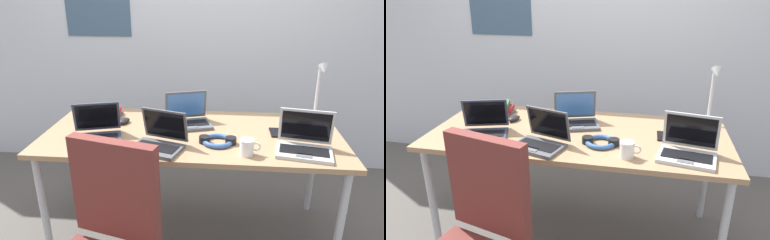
{
  "view_description": "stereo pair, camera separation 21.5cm",
  "coord_description": "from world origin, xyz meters",
  "views": [
    {
      "loc": [
        0.19,
        -2.0,
        1.59
      ],
      "look_at": [
        0.0,
        0.0,
        0.82
      ],
      "focal_mm": 33.14,
      "sensor_mm": 36.0,
      "label": 1
    },
    {
      "loc": [
        0.4,
        -1.96,
        1.59
      ],
      "look_at": [
        0.0,
        0.0,
        0.82
      ],
      "focal_mm": 33.14,
      "sensor_mm": 36.0,
      "label": 2
    }
  ],
  "objects": [
    {
      "name": "laptop_near_lamp",
      "position": [
        -0.16,
        -0.24,
        0.78
      ],
      "size": [
        0.33,
        0.3,
        0.2
      ],
      "color": "#515459",
      "rests_on": "desk"
    },
    {
      "name": "cell_phone",
      "position": [
        0.51,
        0.03,
        0.74
      ],
      "size": [
        0.07,
        0.14,
        0.01
      ],
      "primitive_type": "cube",
      "rotation": [
        0.0,
        0.0,
        0.01
      ],
      "color": "black",
      "rests_on": "desk"
    },
    {
      "name": "laptop_by_keyboard",
      "position": [
        -0.04,
        0.12,
        0.78
      ],
      "size": [
        0.33,
        0.29,
        0.21
      ],
      "color": "#515459",
      "rests_on": "desk"
    },
    {
      "name": "laptop_far_corner",
      "position": [
        0.63,
        -0.21,
        0.78
      ],
      "size": [
        0.33,
        0.28,
        0.22
      ],
      "color": "#B7BABC",
      "rests_on": "desk"
    },
    {
      "name": "desk",
      "position": [
        0.0,
        0.0,
        0.68
      ],
      "size": [
        1.8,
        0.8,
        0.74
      ],
      "color": "#9E7A56",
      "rests_on": "ground_plane"
    },
    {
      "name": "coffee_mug",
      "position": [
        0.32,
        -0.28,
        0.78
      ],
      "size": [
        0.11,
        0.08,
        0.09
      ],
      "color": "white",
      "rests_on": "desk"
    },
    {
      "name": "headphones",
      "position": [
        0.16,
        -0.15,
        0.76
      ],
      "size": [
        0.21,
        0.18,
        0.04
      ],
      "color": "#335999",
      "rests_on": "desk"
    },
    {
      "name": "computer_mouse",
      "position": [
        -0.45,
        0.1,
        0.76
      ],
      "size": [
        0.09,
        0.11,
        0.03
      ],
      "primitive_type": "ellipsoid",
      "rotation": [
        0.0,
        0.0,
        -0.38
      ],
      "color": "black",
      "rests_on": "desk"
    },
    {
      "name": "laptop_front_right",
      "position": [
        -0.54,
        -0.15,
        0.78
      ],
      "size": [
        0.33,
        0.3,
        0.2
      ],
      "color": "#33384C",
      "rests_on": "desk"
    },
    {
      "name": "ground_plane",
      "position": [
        0.0,
        0.0,
        0.0
      ],
      "size": [
        12.0,
        12.0,
        0.0
      ],
      "primitive_type": "plane",
      "color": "#56514C"
    },
    {
      "name": "wall_back",
      "position": [
        -0.0,
        1.1,
        1.3
      ],
      "size": [
        6.0,
        0.13,
        2.6
      ],
      "color": "silver",
      "rests_on": "ground_plane"
    },
    {
      "name": "desk_lamp",
      "position": [
        0.8,
        0.28,
        0.94
      ],
      "size": [
        0.12,
        0.18,
        0.4
      ],
      "color": "silver",
      "rests_on": "desk"
    },
    {
      "name": "book_stack",
      "position": [
        -0.61,
        0.22,
        0.78
      ],
      "size": [
        0.22,
        0.17,
        0.09
      ],
      "color": "#4C4C51",
      "rests_on": "desk"
    }
  ]
}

